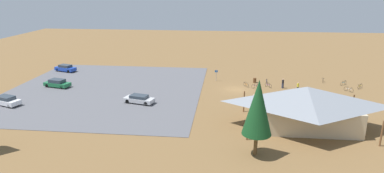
% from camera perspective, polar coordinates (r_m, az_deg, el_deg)
% --- Properties ---
extents(ground, '(160.00, 160.00, 0.00)m').
position_cam_1_polar(ground, '(59.24, 7.66, -0.52)').
color(ground, brown).
rests_on(ground, ground).
extents(parking_lot_asphalt, '(33.47, 35.46, 0.05)m').
position_cam_1_polar(parking_lot_asphalt, '(60.52, -14.51, -0.52)').
color(parking_lot_asphalt, '#56565B').
rests_on(parking_lot_asphalt, ground).
extents(bike_pavilion, '(15.46, 9.68, 5.44)m').
position_cam_1_polar(bike_pavilion, '(44.75, 18.90, -2.92)').
color(bike_pavilion, '#C6B28E').
rests_on(bike_pavilion, ground).
extents(trash_bin, '(0.60, 0.60, 0.90)m').
position_cam_1_polar(trash_bin, '(63.92, 10.68, 1.05)').
color(trash_bin, brown).
rests_on(trash_bin, ground).
extents(lot_sign, '(0.56, 0.08, 2.20)m').
position_cam_1_polar(lot_sign, '(63.88, 4.17, 2.19)').
color(lot_sign, '#99999E').
rests_on(lot_sign, ground).
extents(pine_far_west, '(3.15, 3.15, 8.46)m').
position_cam_1_polar(pine_far_west, '(35.20, 11.21, -3.57)').
color(pine_far_west, brown).
rests_on(pine_far_west, ground).
extents(bicycle_purple_lone_west, '(1.05, 1.42, 0.79)m').
position_cam_1_polar(bicycle_purple_lone_west, '(61.56, 12.93, 0.21)').
color(bicycle_purple_lone_west, black).
rests_on(bicycle_purple_lone_west, ground).
extents(bicycle_teal_yard_front, '(1.35, 1.14, 0.82)m').
position_cam_1_polar(bicycle_teal_yard_front, '(67.42, 24.52, 0.54)').
color(bicycle_teal_yard_front, black).
rests_on(bicycle_teal_yard_front, ground).
extents(bicycle_green_front_row, '(1.04, 1.32, 0.74)m').
position_cam_1_polar(bicycle_green_front_row, '(58.54, 17.87, -1.06)').
color(bicycle_green_front_row, black).
rests_on(bicycle_green_front_row, ground).
extents(bicycle_black_trailside, '(0.59, 1.71, 0.86)m').
position_cam_1_polar(bicycle_black_trailside, '(67.93, 21.52, 1.02)').
color(bicycle_black_trailside, black).
rests_on(bicycle_black_trailside, ground).
extents(bicycle_red_yard_left, '(0.48, 1.71, 0.86)m').
position_cam_1_polar(bicycle_red_yard_left, '(55.00, 14.88, -1.91)').
color(bicycle_red_yard_left, black).
rests_on(bicycle_red_yard_left, ground).
extents(bicycle_yellow_yard_center, '(1.26, 1.35, 0.85)m').
position_cam_1_polar(bicycle_yellow_yard_center, '(66.37, 26.83, 0.03)').
color(bicycle_yellow_yard_center, black).
rests_on(bicycle_yellow_yard_center, ground).
extents(bicycle_silver_by_bin, '(0.65, 1.67, 0.80)m').
position_cam_1_polar(bicycle_silver_by_bin, '(55.64, 18.05, -1.98)').
color(bicycle_silver_by_bin, black).
rests_on(bicycle_silver_by_bin, ground).
extents(bicycle_blue_near_sign, '(0.48, 1.77, 0.79)m').
position_cam_1_polar(bicycle_blue_near_sign, '(64.01, 12.68, 0.87)').
color(bicycle_blue_near_sign, black).
rests_on(bicycle_blue_near_sign, ground).
extents(bicycle_white_near_porch, '(1.19, 1.35, 0.80)m').
position_cam_1_polar(bicycle_white_near_porch, '(63.62, 25.26, -0.45)').
color(bicycle_white_near_porch, black).
rests_on(bicycle_white_near_porch, ground).
extents(bicycle_orange_yard_right, '(0.85, 1.48, 0.83)m').
position_cam_1_polar(bicycle_orange_yard_right, '(61.01, 9.25, 0.29)').
color(bicycle_orange_yard_right, black).
rests_on(bicycle_orange_yard_right, ground).
extents(bicycle_purple_back_row, '(1.58, 0.83, 0.82)m').
position_cam_1_polar(bicycle_purple_back_row, '(60.63, 10.85, 0.11)').
color(bicycle_purple_back_row, black).
rests_on(bicycle_purple_back_row, ground).
extents(bicycle_teal_edge_south, '(0.48, 1.80, 0.81)m').
position_cam_1_polar(bicycle_teal_edge_south, '(57.54, 19.37, -1.48)').
color(bicycle_teal_edge_south, black).
rests_on(bicycle_teal_edge_south, ground).
extents(car_white_front_row, '(4.96, 3.19, 1.42)m').
position_cam_1_polar(car_white_front_row, '(58.24, -29.24, -2.11)').
color(car_white_front_row, white).
rests_on(car_white_front_row, parking_lot_asphalt).
extents(car_green_back_corner, '(4.99, 2.91, 1.44)m').
position_cam_1_polar(car_green_back_corner, '(64.59, -22.08, 0.53)').
color(car_green_back_corner, '#1E6B3D').
rests_on(car_green_back_corner, parking_lot_asphalt).
extents(car_blue_end_stall, '(4.89, 3.07, 1.44)m').
position_cam_1_polar(car_blue_end_stall, '(75.89, -20.86, 2.97)').
color(car_blue_end_stall, '#1E42B2').
rests_on(car_blue_end_stall, parking_lot_asphalt).
extents(car_silver_far_end, '(5.00, 2.92, 1.28)m').
position_cam_1_polar(car_silver_far_end, '(52.35, -9.06, -2.12)').
color(car_silver_far_end, '#BCBCC1').
rests_on(car_silver_far_end, parking_lot_asphalt).
extents(visitor_by_pavilion, '(0.36, 0.36, 1.67)m').
position_cam_1_polar(visitor_by_pavilion, '(60.16, 17.68, -0.04)').
color(visitor_by_pavilion, '#2D3347').
rests_on(visitor_by_pavilion, ground).
extents(visitor_near_lot, '(0.36, 0.39, 1.75)m').
position_cam_1_polar(visitor_near_lot, '(61.43, 15.30, 0.55)').
color(visitor_near_lot, '#2D3347').
rests_on(visitor_near_lot, ground).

